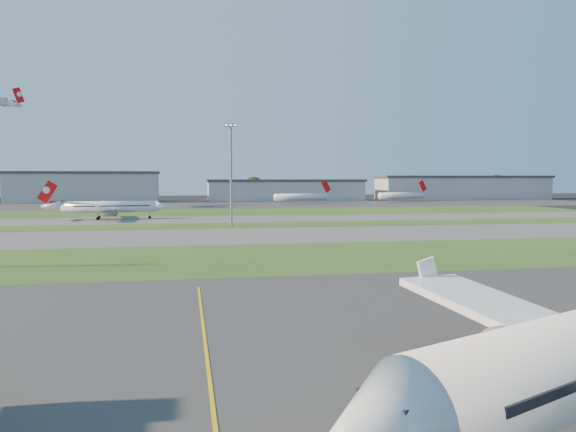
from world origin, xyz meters
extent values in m
plane|color=black|center=(0.00, 0.00, 0.00)|extent=(700.00, 700.00, 0.00)
cube|color=#333335|center=(0.00, 0.00, 0.01)|extent=(300.00, 70.00, 0.01)
cube|color=#294D19|center=(0.00, 52.00, 0.01)|extent=(300.00, 34.00, 0.01)
cube|color=#515154|center=(0.00, 85.00, 0.01)|extent=(300.00, 32.00, 0.01)
cube|color=#294D19|center=(0.00, 110.00, 0.01)|extent=(300.00, 18.00, 0.01)
cube|color=#515154|center=(0.00, 132.00, 0.01)|extent=(300.00, 26.00, 0.01)
cube|color=#294D19|center=(0.00, 165.00, 0.01)|extent=(300.00, 40.00, 0.01)
cube|color=#333335|center=(0.00, 225.00, 0.01)|extent=(400.00, 80.00, 0.01)
cube|color=gold|center=(5.00, 0.00, 0.00)|extent=(0.25, 60.00, 0.02)
cube|color=white|center=(23.28, -1.51, 4.05)|extent=(7.66, 17.03, 1.69)
cylinder|color=slate|center=(22.75, -4.38, 2.85)|extent=(5.23, 4.16, 2.52)
cylinder|color=white|center=(-18.36, 137.51, 3.70)|extent=(26.64, 5.33, 3.35)
cube|color=red|center=(-35.08, 136.26, 8.20)|extent=(5.73, 0.74, 6.68)
cube|color=white|center=(-19.77, 144.48, 3.26)|extent=(7.92, 13.81, 1.36)
cube|color=white|center=(-18.71, 130.41, 3.26)|extent=(6.14, 13.71, 1.36)
cylinder|color=slate|center=(-18.31, 142.65, 2.29)|extent=(3.85, 2.30, 2.03)
cylinder|color=slate|center=(-17.54, 132.45, 2.29)|extent=(3.85, 2.30, 2.03)
cube|color=red|center=(-65.17, 220.11, 50.79)|extent=(5.23, 3.35, 6.91)
cylinder|color=white|center=(56.16, 220.45, 3.20)|extent=(26.07, 8.77, 3.20)
cube|color=red|center=(68.85, 223.28, 8.00)|extent=(5.12, 1.42, 6.16)
cylinder|color=white|center=(109.43, 230.78, 3.20)|extent=(25.96, 9.69, 3.20)
cube|color=red|center=(122.00, 234.08, 8.00)|extent=(5.08, 1.60, 6.16)
cylinder|color=gray|center=(15.00, 108.00, 12.50)|extent=(0.60, 0.60, 25.00)
cube|color=gray|center=(15.00, 108.00, 25.40)|extent=(3.20, 0.50, 0.80)
cube|color=#FFF2CC|center=(15.00, 108.00, 25.40)|extent=(2.80, 0.70, 0.35)
cube|color=#A3A6AB|center=(-45.00, 255.00, 7.00)|extent=(70.00, 22.00, 14.00)
cube|color=#383A3F|center=(-45.00, 255.00, 14.60)|extent=(71.40, 23.00, 1.20)
cube|color=#A3A6AB|center=(55.00, 255.00, 5.00)|extent=(80.00, 22.00, 10.00)
cube|color=#383A3F|center=(55.00, 255.00, 10.60)|extent=(81.60, 23.00, 1.20)
cube|color=#A3A6AB|center=(155.00, 255.00, 6.00)|extent=(95.00, 22.00, 12.00)
cube|color=#383A3F|center=(155.00, 255.00, 12.60)|extent=(96.90, 23.00, 1.20)
cylinder|color=black|center=(-20.00, 266.00, 1.80)|extent=(1.00, 1.00, 3.60)
sphere|color=black|center=(-20.00, 266.00, 5.85)|extent=(9.90, 9.90, 9.90)
cylinder|color=black|center=(40.00, 269.00, 2.10)|extent=(1.00, 1.00, 4.20)
sphere|color=black|center=(40.00, 269.00, 6.83)|extent=(11.55, 11.55, 11.55)
cylinder|color=black|center=(115.00, 267.00, 1.90)|extent=(1.00, 1.00, 3.80)
sphere|color=black|center=(115.00, 267.00, 6.17)|extent=(10.45, 10.45, 10.45)
cylinder|color=black|center=(185.00, 271.00, 2.30)|extent=(1.00, 1.00, 4.60)
sphere|color=black|center=(185.00, 271.00, 7.48)|extent=(12.65, 12.65, 12.65)
camera|label=1|loc=(3.69, -33.40, 12.49)|focal=35.00mm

